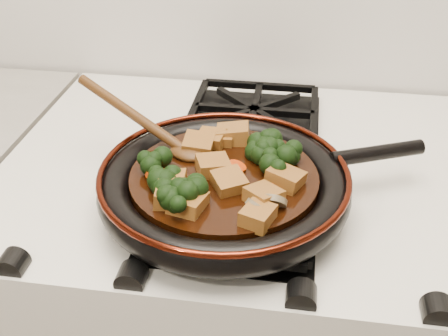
# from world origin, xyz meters

# --- Properties ---
(burner_grate_front) EXTENTS (0.23, 0.23, 0.03)m
(burner_grate_front) POSITION_xyz_m (0.00, 1.55, 0.91)
(burner_grate_front) COLOR black
(burner_grate_front) RESTS_ON stove
(burner_grate_back) EXTENTS (0.23, 0.23, 0.03)m
(burner_grate_back) POSITION_xyz_m (0.00, 1.83, 0.91)
(burner_grate_back) COLOR black
(burner_grate_back) RESTS_ON stove
(skillet) EXTENTS (0.45, 0.34, 0.05)m
(skillet) POSITION_xyz_m (-0.01, 1.57, 0.94)
(skillet) COLOR black
(skillet) RESTS_ON burner_grate_front
(braising_sauce) EXTENTS (0.25, 0.25, 0.02)m
(braising_sauce) POSITION_xyz_m (-0.01, 1.57, 0.95)
(braising_sauce) COLOR black
(braising_sauce) RESTS_ON skillet
(tofu_cube_0) EXTENTS (0.05, 0.05, 0.02)m
(tofu_cube_0) POSITION_xyz_m (0.04, 1.47, 0.97)
(tofu_cube_0) COLOR brown
(tofu_cube_0) RESTS_ON braising_sauce
(tofu_cube_1) EXTENTS (0.04, 0.04, 0.02)m
(tofu_cube_1) POSITION_xyz_m (-0.03, 1.65, 0.97)
(tofu_cube_1) COLOR brown
(tofu_cube_1) RESTS_ON braising_sauce
(tofu_cube_2) EXTENTS (0.04, 0.04, 0.03)m
(tofu_cube_2) POSITION_xyz_m (-0.06, 1.62, 0.97)
(tofu_cube_2) COLOR brown
(tofu_cube_2) RESTS_ON braising_sauce
(tofu_cube_3) EXTENTS (0.05, 0.05, 0.03)m
(tofu_cube_3) POSITION_xyz_m (-0.05, 1.49, 0.97)
(tofu_cube_3) COLOR brown
(tofu_cube_3) RESTS_ON braising_sauce
(tofu_cube_4) EXTENTS (0.06, 0.05, 0.03)m
(tofu_cube_4) POSITION_xyz_m (0.07, 1.55, 0.97)
(tofu_cube_4) COLOR brown
(tofu_cube_4) RESTS_ON braising_sauce
(tofu_cube_5) EXTENTS (0.05, 0.05, 0.03)m
(tofu_cube_5) POSITION_xyz_m (-0.06, 1.50, 0.97)
(tofu_cube_5) COLOR brown
(tofu_cube_5) RESTS_ON braising_sauce
(tofu_cube_6) EXTENTS (0.05, 0.04, 0.03)m
(tofu_cube_6) POSITION_xyz_m (-0.04, 1.64, 0.97)
(tofu_cube_6) COLOR brown
(tofu_cube_6) RESTS_ON braising_sauce
(tofu_cube_7) EXTENTS (0.06, 0.06, 0.03)m
(tofu_cube_7) POSITION_xyz_m (0.05, 1.51, 0.97)
(tofu_cube_7) COLOR brown
(tofu_cube_7) RESTS_ON braising_sauce
(tofu_cube_8) EXTENTS (0.05, 0.05, 0.03)m
(tofu_cube_8) POSITION_xyz_m (-0.03, 1.57, 0.97)
(tofu_cube_8) COLOR brown
(tofu_cube_8) RESTS_ON braising_sauce
(tofu_cube_9) EXTENTS (0.05, 0.05, 0.03)m
(tofu_cube_9) POSITION_xyz_m (-0.01, 1.66, 0.97)
(tofu_cube_9) COLOR brown
(tofu_cube_9) RESTS_ON braising_sauce
(tofu_cube_10) EXTENTS (0.05, 0.06, 0.03)m
(tofu_cube_10) POSITION_xyz_m (-0.00, 1.54, 0.97)
(tofu_cube_10) COLOR brown
(tofu_cube_10) RESTS_ON braising_sauce
(tofu_cube_11) EXTENTS (0.04, 0.04, 0.02)m
(tofu_cube_11) POSITION_xyz_m (-0.07, 1.53, 0.97)
(tofu_cube_11) COLOR brown
(tofu_cube_11) RESTS_ON braising_sauce
(broccoli_floret_0) EXTENTS (0.08, 0.08, 0.07)m
(broccoli_floret_0) POSITION_xyz_m (0.05, 1.58, 0.97)
(broccoli_floret_0) COLOR black
(broccoli_floret_0) RESTS_ON braising_sauce
(broccoli_floret_1) EXTENTS (0.07, 0.07, 0.05)m
(broccoli_floret_1) POSITION_xyz_m (0.03, 1.61, 0.97)
(broccoli_floret_1) COLOR black
(broccoli_floret_1) RESTS_ON braising_sauce
(broccoli_floret_2) EXTENTS (0.08, 0.07, 0.07)m
(broccoli_floret_2) POSITION_xyz_m (-0.06, 1.49, 0.97)
(broccoli_floret_2) COLOR black
(broccoli_floret_2) RESTS_ON braising_sauce
(broccoli_floret_3) EXTENTS (0.09, 0.08, 0.06)m
(broccoli_floret_3) POSITION_xyz_m (0.08, 1.61, 0.97)
(broccoli_floret_3) COLOR black
(broccoli_floret_3) RESTS_ON braising_sauce
(broccoli_floret_4) EXTENTS (0.07, 0.07, 0.07)m
(broccoli_floret_4) POSITION_xyz_m (-0.11, 1.56, 0.97)
(broccoli_floret_4) COLOR black
(broccoli_floret_4) RESTS_ON braising_sauce
(broccoli_floret_5) EXTENTS (0.06, 0.07, 0.07)m
(broccoli_floret_5) POSITION_xyz_m (-0.05, 1.51, 0.97)
(broccoli_floret_5) COLOR black
(broccoli_floret_5) RESTS_ON braising_sauce
(broccoli_floret_6) EXTENTS (0.08, 0.09, 0.06)m
(broccoli_floret_6) POSITION_xyz_m (-0.09, 1.53, 0.97)
(broccoli_floret_6) COLOR black
(broccoli_floret_6) RESTS_ON braising_sauce
(broccoli_floret_7) EXTENTS (0.09, 0.09, 0.07)m
(broccoli_floret_7) POSITION_xyz_m (0.05, 1.63, 0.97)
(broccoli_floret_7) COLOR black
(broccoli_floret_7) RESTS_ON braising_sauce
(broccoli_floret_8) EXTENTS (0.09, 0.09, 0.06)m
(broccoli_floret_8) POSITION_xyz_m (-0.06, 1.47, 0.97)
(broccoli_floret_8) COLOR black
(broccoli_floret_8) RESTS_ON braising_sauce
(broccoli_floret_9) EXTENTS (0.08, 0.08, 0.05)m
(broccoli_floret_9) POSITION_xyz_m (0.03, 1.63, 0.97)
(broccoli_floret_9) COLOR black
(broccoli_floret_9) RESTS_ON braising_sauce
(carrot_coin_0) EXTENTS (0.03, 0.03, 0.02)m
(carrot_coin_0) POSITION_xyz_m (0.00, 1.58, 0.96)
(carrot_coin_0) COLOR #C23205
(carrot_coin_0) RESTS_ON braising_sauce
(carrot_coin_1) EXTENTS (0.03, 0.03, 0.02)m
(carrot_coin_1) POSITION_xyz_m (0.06, 1.62, 0.96)
(carrot_coin_1) COLOR #C23205
(carrot_coin_1) RESTS_ON braising_sauce
(carrot_coin_2) EXTENTS (0.03, 0.03, 0.02)m
(carrot_coin_2) POSITION_xyz_m (-0.10, 1.54, 0.96)
(carrot_coin_2) COLOR #C23205
(carrot_coin_2) RESTS_ON braising_sauce
(carrot_coin_3) EXTENTS (0.03, 0.03, 0.02)m
(carrot_coin_3) POSITION_xyz_m (0.07, 1.55, 0.96)
(carrot_coin_3) COLOR #C23205
(carrot_coin_3) RESTS_ON braising_sauce
(mushroom_slice_0) EXTENTS (0.04, 0.03, 0.03)m
(mushroom_slice_0) POSITION_xyz_m (0.06, 1.50, 0.97)
(mushroom_slice_0) COLOR brown
(mushroom_slice_0) RESTS_ON braising_sauce
(mushroom_slice_1) EXTENTS (0.04, 0.04, 0.03)m
(mushroom_slice_1) POSITION_xyz_m (0.06, 1.63, 0.97)
(mushroom_slice_1) COLOR brown
(mushroom_slice_1) RESTS_ON braising_sauce
(mushroom_slice_2) EXTENTS (0.04, 0.04, 0.03)m
(mushroom_slice_2) POSITION_xyz_m (0.04, 1.49, 0.97)
(mushroom_slice_2) COLOR brown
(mushroom_slice_2) RESTS_ON braising_sauce
(wooden_spoon) EXTENTS (0.13, 0.08, 0.21)m
(wooden_spoon) POSITION_xyz_m (-0.12, 1.63, 0.98)
(wooden_spoon) COLOR #47280F
(wooden_spoon) RESTS_ON braising_sauce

